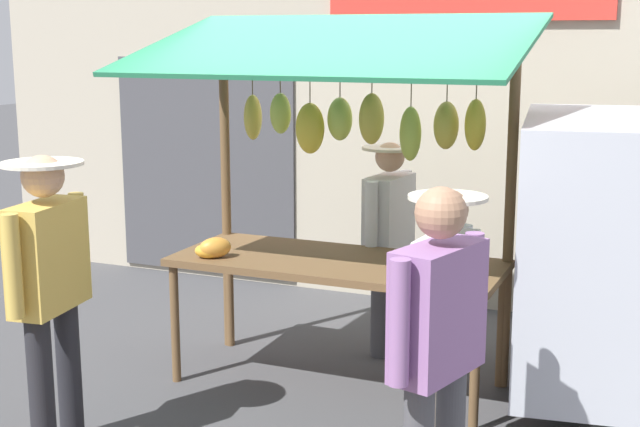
# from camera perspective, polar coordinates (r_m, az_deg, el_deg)

# --- Properties ---
(ground_plane) EXTENTS (40.00, 40.00, 0.00)m
(ground_plane) POSITION_cam_1_polar(r_m,az_deg,el_deg) (6.18, 1.10, -10.91)
(ground_plane) COLOR #424244
(street_backdrop) EXTENTS (9.00, 0.30, 3.40)m
(street_backdrop) POSITION_cam_1_polar(r_m,az_deg,el_deg) (7.84, 6.86, 6.57)
(street_backdrop) COLOR #B2A893
(street_backdrop) RESTS_ON ground
(market_stall) EXTENTS (2.50, 1.46, 2.50)m
(market_stall) POSITION_cam_1_polar(r_m,az_deg,el_deg) (5.82, 1.45, 3.63)
(market_stall) COLOR brown
(market_stall) RESTS_ON ground
(vendor_with_sunhat) EXTENTS (0.41, 0.68, 1.59)m
(vendor_with_sunhat) POSITION_cam_1_polar(r_m,az_deg,el_deg) (6.54, 4.46, -1.11)
(vendor_with_sunhat) COLOR #4C4C51
(vendor_with_sunhat) RESTS_ON ground
(shopper_with_shopping_bag) EXTENTS (0.41, 0.68, 1.58)m
(shopper_with_shopping_bag) POSITION_cam_1_polar(r_m,az_deg,el_deg) (4.68, 8.05, -6.35)
(shopper_with_shopping_bag) COLOR #726656
(shopper_with_shopping_bag) RESTS_ON ground
(shopper_in_striped_shirt) EXTENTS (0.44, 0.72, 1.72)m
(shopper_in_striped_shirt) POSITION_cam_1_polar(r_m,az_deg,el_deg) (5.13, -17.11, -4.06)
(shopper_in_striped_shirt) COLOR #232328
(shopper_in_striped_shirt) RESTS_ON ground
(shopper_in_grey_tee) EXTENTS (0.35, 0.70, 1.71)m
(shopper_in_grey_tee) POSITION_cam_1_polar(r_m,az_deg,el_deg) (4.05, 7.59, -8.23)
(shopper_in_grey_tee) COLOR #4C4C51
(shopper_in_grey_tee) RESTS_ON ground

